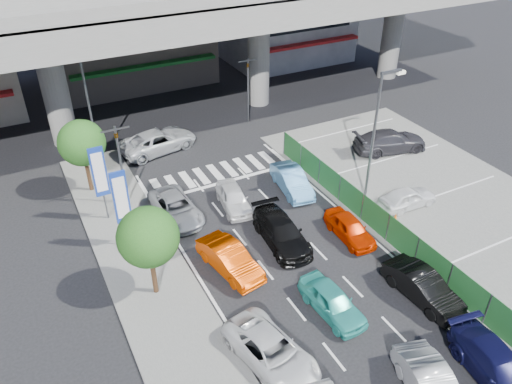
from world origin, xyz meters
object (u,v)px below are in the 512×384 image
tree_far (82,143)px  sedan_white_front_mid (234,198)px  traffic_light_right (248,74)px  kei_truck_front_right (292,181)px  traffic_light_left (118,147)px  parked_sedan_dgrey (390,141)px  street_lamp_left (90,96)px  tree_near (148,237)px  parked_sedan_white (407,197)px  taxi_orange_left (230,259)px  taxi_orange_right (350,228)px  crossing_wagon_silver (158,141)px  wagon_silver_front_left (176,208)px  sedan_black_mid (281,232)px  minivan_navy_back (499,368)px  sedan_white_mid_left (271,351)px  signboard_near (121,200)px  street_lamp_right (377,127)px  signboard_far (100,174)px  traffic_cone (395,219)px  hatch_black_mid_right (423,287)px  taxi_teal_mid (332,301)px

tree_far → sedan_white_front_mid: size_ratio=1.28×
traffic_light_right → kei_truck_front_right: 10.92m
traffic_light_left → parked_sedan_dgrey: bearing=-6.3°
street_lamp_left → tree_near: (-0.67, -14.00, -1.38)m
parked_sedan_white → sedan_white_front_mid: bearing=64.3°
taxi_orange_left → taxi_orange_right: bearing=-16.0°
crossing_wagon_silver → parked_sedan_white: 17.45m
tree_far → wagon_silver_front_left: 6.91m
taxi_orange_left → parked_sedan_white: size_ratio=1.16×
sedan_black_mid → minivan_navy_back: bearing=-69.5°
tree_far → sedan_white_mid_left: 17.13m
signboard_near → tree_near: size_ratio=0.98×
street_lamp_left → tree_near: 14.08m
street_lamp_right → sedan_white_mid_left: street_lamp_right is taller
traffic_light_left → sedan_black_mid: traffic_light_left is taller
traffic_light_right → wagon_silver_front_left: size_ratio=1.15×
traffic_light_left → taxi_orange_left: bearing=-69.6°
minivan_navy_back → parked_sedan_white: 12.03m
traffic_light_right → signboard_near: bearing=-139.1°
parked_sedan_white → taxi_orange_right: bearing=101.3°
wagon_silver_front_left → taxi_orange_right: bearing=-41.5°
traffic_light_left → signboard_near: size_ratio=1.11×
signboard_far → tree_far: tree_far is taller
signboard_far → traffic_cone: size_ratio=6.72×
tree_far → signboard_far: bearing=-86.7°
signboard_near → wagon_silver_front_left: signboard_near is taller
sedan_white_mid_left → parked_sedan_dgrey: bearing=25.5°
sedan_black_mid → sedan_white_front_mid: (-0.85, 4.20, -0.05)m
hatch_black_mid_right → sedan_black_mid: bearing=115.9°
traffic_light_right → crossing_wagon_silver: (-7.83, -1.31, -3.17)m
sedan_black_mid → crossing_wagon_silver: crossing_wagon_silver is taller
tree_near → taxi_orange_left: size_ratio=1.15×
traffic_light_right → sedan_white_front_mid: traffic_light_right is taller
traffic_light_left → sedan_black_mid: 10.34m
wagon_silver_front_left → minivan_navy_back: bearing=-68.3°
hatch_black_mid_right → sedan_white_front_mid: hatch_black_mid_right is taller
traffic_light_left → signboard_far: bearing=-144.3°
sedan_white_front_mid → traffic_cone: 9.38m
taxi_orange_right → traffic_cone: (3.00, -0.24, -0.21)m
sedan_white_front_mid → street_lamp_right: bearing=-10.8°
taxi_orange_right → sedan_black_mid: bearing=161.4°
tree_near → minivan_navy_back: bearing=-46.1°
traffic_light_left → kei_truck_front_right: bearing=-18.5°
taxi_orange_right → parked_sedan_dgrey: parked_sedan_dgrey is taller
street_lamp_right → taxi_teal_mid: (-7.43, -6.85, -4.13)m
traffic_light_right → sedan_white_front_mid: size_ratio=1.38×
sedan_white_front_mid → parked_sedan_white: 10.31m
signboard_far → sedan_black_mid: 10.39m
hatch_black_mid_right → traffic_light_right: bearing=82.3°
traffic_light_left → sedan_black_mid: size_ratio=1.09×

